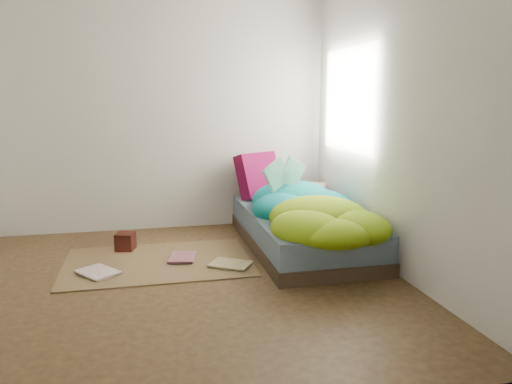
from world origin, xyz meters
TOP-DOWN VIEW (x-y plane):
  - ground at (0.00, 0.00)m, footprint 3.50×3.50m
  - room_walls at (0.01, 0.01)m, footprint 3.54×3.54m
  - bed at (1.22, 0.72)m, footprint 1.00×2.00m
  - duvet at (1.22, 0.50)m, footprint 0.96×1.84m
  - rug at (-0.15, 0.55)m, footprint 1.60×1.10m
  - pillow_floral at (1.43, 1.44)m, footprint 0.64×0.55m
  - pillow_magenta at (0.98, 1.54)m, footprint 0.50×0.37m
  - open_book at (1.08, 0.84)m, footprint 0.41×0.24m
  - wooden_box at (-0.44, 0.96)m, footprint 0.20×0.20m
  - floor_book_a at (-0.74, 0.27)m, footprint 0.39×0.41m
  - floor_book_b at (-0.05, 0.58)m, footprint 0.29×0.35m
  - floor_book_c at (0.39, 0.19)m, footprint 0.41×0.38m

SIDE VIEW (x-z plane):
  - ground at x=0.00m, z-range 0.00..0.00m
  - rug at x=-0.15m, z-range 0.00..0.01m
  - floor_book_a at x=-0.74m, z-range 0.01..0.04m
  - floor_book_c at x=0.39m, z-range 0.01..0.04m
  - floor_book_b at x=-0.05m, z-range 0.01..0.04m
  - wooden_box at x=-0.44m, z-range 0.01..0.17m
  - bed at x=1.22m, z-range 0.00..0.34m
  - pillow_floral at x=1.43m, z-range 0.34..0.46m
  - duvet at x=1.22m, z-range 0.34..0.68m
  - pillow_magenta at x=0.98m, z-range 0.34..0.83m
  - open_book at x=1.08m, z-range 0.68..0.93m
  - room_walls at x=0.01m, z-range 0.32..2.94m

